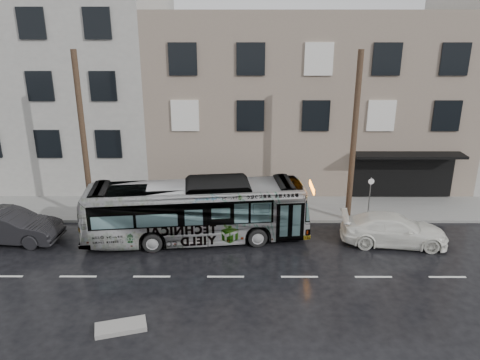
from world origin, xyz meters
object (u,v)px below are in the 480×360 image
at_px(utility_pole_front, 354,139).
at_px(white_sedan, 394,229).
at_px(sign_post, 369,199).
at_px(bus, 196,211).
at_px(utility_pole_rear, 84,139).
at_px(dark_sedan, 9,226).

xyz_separation_m(utility_pole_front, white_sedan, (1.68, -2.59, -3.91)).
height_order(utility_pole_front, sign_post, utility_pole_front).
bearing_deg(utility_pole_front, bus, -164.91).
relative_size(utility_pole_rear, white_sedan, 1.75).
relative_size(bus, dark_sedan, 2.21).
height_order(utility_pole_rear, white_sedan, utility_pole_rear).
bearing_deg(bus, utility_pole_rear, 63.50).
bearing_deg(utility_pole_front, white_sedan, -57.00).
bearing_deg(bus, dark_sedan, 85.25).
distance_m(bus, dark_sedan, 9.31).
bearing_deg(utility_pole_rear, utility_pole_front, 0.00).
bearing_deg(white_sedan, bus, 94.12).
xyz_separation_m(utility_pole_front, bus, (-8.05, -2.17, -3.11)).
bearing_deg(white_sedan, utility_pole_front, 39.61).
xyz_separation_m(utility_pole_rear, sign_post, (15.10, 0.00, -3.30)).
relative_size(white_sedan, dark_sedan, 1.02).
height_order(sign_post, dark_sedan, sign_post).
xyz_separation_m(sign_post, dark_sedan, (-18.43, -2.44, -0.52)).
xyz_separation_m(bus, dark_sedan, (-9.28, -0.27, -0.72)).
xyz_separation_m(utility_pole_rear, white_sedan, (15.68, -2.59, -3.91)).
distance_m(utility_pole_rear, bus, 7.05).
height_order(sign_post, white_sedan, sign_post).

